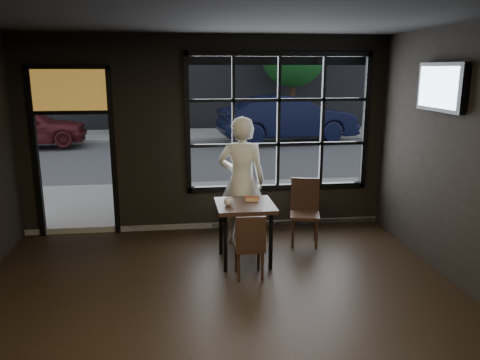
{
  "coord_description": "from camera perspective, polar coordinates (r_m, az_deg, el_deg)",
  "views": [
    {
      "loc": [
        -0.37,
        -4.11,
        2.67
      ],
      "look_at": [
        0.4,
        2.2,
        1.15
      ],
      "focal_mm": 35.0,
      "sensor_mm": 36.0,
      "label": 1
    }
  ],
  "objects": [
    {
      "name": "floor",
      "position": [
        4.92,
        -1.64,
        -19.55
      ],
      "size": [
        6.0,
        7.0,
        0.02
      ],
      "primitive_type": "cube",
      "color": "black",
      "rests_on": "ground"
    },
    {
      "name": "chair_near",
      "position": [
        6.13,
        1.1,
        -7.9
      ],
      "size": [
        0.38,
        0.38,
        0.87
      ],
      "primitive_type": "cube",
      "rotation": [
        0.0,
        0.0,
        3.15
      ],
      "color": "black",
      "rests_on": "floor"
    },
    {
      "name": "cafe_table",
      "position": [
        6.59,
        0.59,
        -6.44
      ],
      "size": [
        0.81,
        0.81,
        0.86
      ],
      "primitive_type": "cube",
      "rotation": [
        0.0,
        0.0,
        0.02
      ],
      "color": "black",
      "rests_on": "floor"
    },
    {
      "name": "ceiling",
      "position": [
        4.16,
        -1.95,
        20.89
      ],
      "size": [
        6.0,
        7.0,
        0.02
      ],
      "primitive_type": "cube",
      "color": "black",
      "rests_on": "ground"
    },
    {
      "name": "tree_left",
      "position": [
        19.37,
        -15.79,
        12.66
      ],
      "size": [
        2.14,
        2.14,
        3.65
      ],
      "color": "#332114",
      "rests_on": "street_asphalt"
    },
    {
      "name": "window_frame",
      "position": [
        7.82,
        4.71,
        7.01
      ],
      "size": [
        3.06,
        0.12,
        2.28
      ],
      "primitive_type": "cube",
      "color": "black",
      "rests_on": "ground"
    },
    {
      "name": "street_asphalt",
      "position": [
        28.24,
        -6.2,
        7.9
      ],
      "size": [
        60.0,
        41.0,
        0.04
      ],
      "primitive_type": "cube",
      "color": "#545456",
      "rests_on": "ground"
    },
    {
      "name": "cup",
      "position": [
        6.36,
        -1.43,
        -2.7
      ],
      "size": [
        0.15,
        0.15,
        0.1
      ],
      "primitive_type": "imported",
      "rotation": [
        0.0,
        0.0,
        0.23
      ],
      "color": "silver",
      "rests_on": "cafe_table"
    },
    {
      "name": "tv",
      "position": [
        6.63,
        23.31,
        10.36
      ],
      "size": [
        0.12,
        1.06,
        0.62
      ],
      "primitive_type": "cube",
      "color": "black",
      "rests_on": "wall_right"
    },
    {
      "name": "chair_window",
      "position": [
        7.26,
        7.91,
        -4.01
      ],
      "size": [
        0.53,
        0.53,
        1.01
      ],
      "primitive_type": "cube",
      "rotation": [
        0.0,
        0.0,
        -0.22
      ],
      "color": "black",
      "rests_on": "floor"
    },
    {
      "name": "navy_car",
      "position": [
        17.19,
        5.83,
        7.52
      ],
      "size": [
        5.15,
        2.35,
        1.64
      ],
      "primitive_type": "imported",
      "rotation": [
        0.0,
        0.0,
        1.7
      ],
      "color": "black",
      "rests_on": "street_asphalt"
    },
    {
      "name": "maroon_car",
      "position": [
        17.51,
        -24.81,
        6.03
      ],
      "size": [
        4.18,
        2.07,
        1.37
      ],
      "primitive_type": "imported",
      "rotation": [
        0.0,
        0.0,
        1.69
      ],
      "color": "#591A1E",
      "rests_on": "street_asphalt"
    },
    {
      "name": "man",
      "position": [
        7.16,
        0.21,
        -0.11
      ],
      "size": [
        0.79,
        0.59,
        1.98
      ],
      "primitive_type": "imported",
      "rotation": [
        0.0,
        0.0,
        2.97
      ],
      "color": "silver",
      "rests_on": "floor"
    },
    {
      "name": "hotdog",
      "position": [
        6.58,
        1.46,
        -2.32
      ],
      "size": [
        0.21,
        0.11,
        0.06
      ],
      "primitive_type": null,
      "rotation": [
        0.0,
        0.0,
        -0.16
      ],
      "color": "tan",
      "rests_on": "cafe_table"
    },
    {
      "name": "tree_right",
      "position": [
        20.07,
        6.51,
        14.99
      ],
      "size": [
        2.7,
        2.7,
        4.6
      ],
      "color": "#332114",
      "rests_on": "street_asphalt"
    },
    {
      "name": "stained_transom",
      "position": [
        7.81,
        -20.07,
        10.3
      ],
      "size": [
        1.2,
        0.06,
        0.7
      ],
      "primitive_type": "cube",
      "color": "orange",
      "rests_on": "ground"
    }
  ]
}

